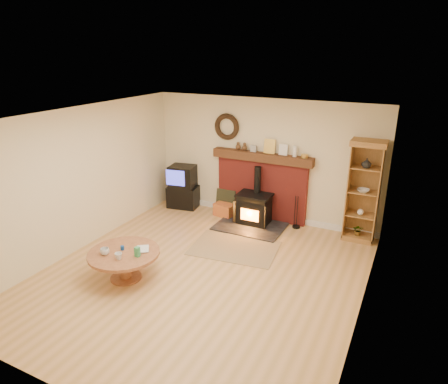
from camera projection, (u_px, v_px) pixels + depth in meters
The scene contains 11 objects.
ground at pixel (201, 275), 6.61m from camera, with size 5.50×5.50×0.00m, color tan.
room_shell at pixel (201, 174), 6.12m from camera, with size 5.02×5.52×2.61m.
chimney_breast at pixel (262, 183), 8.59m from camera, with size 2.20×0.22×1.78m.
wood_stove at pixel (253, 210), 8.42m from camera, with size 1.40×1.00×1.23m.
area_rug at pixel (234, 248), 7.49m from camera, with size 1.58×1.09×0.01m, color brown.
tv_unit at pixel (183, 187), 9.32m from camera, with size 0.75×0.58×1.00m.
curio_cabinet at pixel (364, 191), 7.55m from camera, with size 0.63×0.46×1.98m.
firelog_box at pixel (225, 210), 8.90m from camera, with size 0.45×0.28×0.28m, color gold.
leaning_painting at pixel (225, 202), 9.01m from camera, with size 0.46×0.03×0.56m, color black.
fire_tools at pixel (296, 223), 8.33m from camera, with size 0.16×0.16×0.70m.
coffee_table at pixel (124, 257), 6.38m from camera, with size 1.14×1.14×0.64m.
Camera 1 is at (2.89, -4.99, 3.54)m, focal length 32.00 mm.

